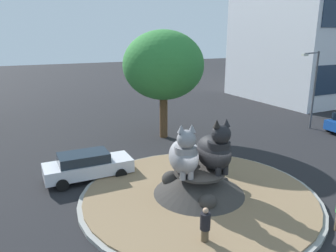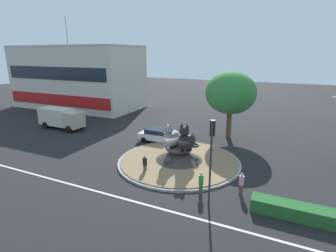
{
  "view_description": "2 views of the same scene",
  "coord_description": "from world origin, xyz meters",
  "px_view_note": "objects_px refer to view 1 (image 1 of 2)",
  "views": [
    {
      "loc": [
        -7.5,
        -12.67,
        7.78
      ],
      "look_at": [
        -0.21,
        3.15,
        2.89
      ],
      "focal_mm": 35.21,
      "sensor_mm": 36.0,
      "label": 1
    },
    {
      "loc": [
        9.04,
        -21.62,
        10.05
      ],
      "look_at": [
        -1.9,
        1.57,
        2.98
      ],
      "focal_mm": 28.2,
      "sensor_mm": 36.0,
      "label": 2
    }
  ],
  "objects_px": {
    "broadleaf_tree_behind_island": "(163,65)",
    "sedan_on_far_lane": "(87,165)",
    "cat_statue_black": "(215,150)",
    "pedestrian_black_shirt": "(205,227)",
    "cat_statue_grey": "(184,155)",
    "streetlight_arm": "(313,84)"
  },
  "relations": [
    {
      "from": "cat_statue_grey",
      "to": "sedan_on_far_lane",
      "type": "distance_m",
      "value": 5.94
    },
    {
      "from": "pedestrian_black_shirt",
      "to": "streetlight_arm",
      "type": "bearing_deg",
      "value": 36.43
    },
    {
      "from": "cat_statue_black",
      "to": "streetlight_arm",
      "type": "relative_size",
      "value": 0.41
    },
    {
      "from": "broadleaf_tree_behind_island",
      "to": "sedan_on_far_lane",
      "type": "height_order",
      "value": "broadleaf_tree_behind_island"
    },
    {
      "from": "broadleaf_tree_behind_island",
      "to": "sedan_on_far_lane",
      "type": "bearing_deg",
      "value": -142.58
    },
    {
      "from": "broadleaf_tree_behind_island",
      "to": "sedan_on_far_lane",
      "type": "distance_m",
      "value": 9.96
    },
    {
      "from": "pedestrian_black_shirt",
      "to": "sedan_on_far_lane",
      "type": "relative_size",
      "value": 0.34
    },
    {
      "from": "broadleaf_tree_behind_island",
      "to": "cat_statue_grey",
      "type": "bearing_deg",
      "value": -108.59
    },
    {
      "from": "cat_statue_grey",
      "to": "broadleaf_tree_behind_island",
      "type": "relative_size",
      "value": 0.31
    },
    {
      "from": "cat_statue_grey",
      "to": "cat_statue_black",
      "type": "xyz_separation_m",
      "value": [
        1.56,
        -0.18,
        0.05
      ]
    },
    {
      "from": "cat_statue_black",
      "to": "streetlight_arm",
      "type": "height_order",
      "value": "streetlight_arm"
    },
    {
      "from": "cat_statue_black",
      "to": "pedestrian_black_shirt",
      "type": "xyz_separation_m",
      "value": [
        -2.5,
        -3.35,
        -1.54
      ]
    },
    {
      "from": "streetlight_arm",
      "to": "pedestrian_black_shirt",
      "type": "xyz_separation_m",
      "value": [
        -16.21,
        -10.14,
        -2.98
      ]
    },
    {
      "from": "cat_statue_black",
      "to": "pedestrian_black_shirt",
      "type": "bearing_deg",
      "value": -34.3
    },
    {
      "from": "cat_statue_grey",
      "to": "cat_statue_black",
      "type": "distance_m",
      "value": 1.57
    },
    {
      "from": "cat_statue_black",
      "to": "sedan_on_far_lane",
      "type": "relative_size",
      "value": 0.56
    },
    {
      "from": "pedestrian_black_shirt",
      "to": "broadleaf_tree_behind_island",
      "type": "bearing_deg",
      "value": 76.76
    },
    {
      "from": "streetlight_arm",
      "to": "sedan_on_far_lane",
      "type": "bearing_deg",
      "value": -9.07
    },
    {
      "from": "broadleaf_tree_behind_island",
      "to": "sedan_on_far_lane",
      "type": "xyz_separation_m",
      "value": [
        -6.97,
        -5.33,
        -4.71
      ]
    },
    {
      "from": "cat_statue_black",
      "to": "broadleaf_tree_behind_island",
      "type": "height_order",
      "value": "broadleaf_tree_behind_island"
    },
    {
      "from": "cat_statue_grey",
      "to": "streetlight_arm",
      "type": "relative_size",
      "value": 0.39
    },
    {
      "from": "cat_statue_grey",
      "to": "pedestrian_black_shirt",
      "type": "bearing_deg",
      "value": 1.78
    }
  ]
}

